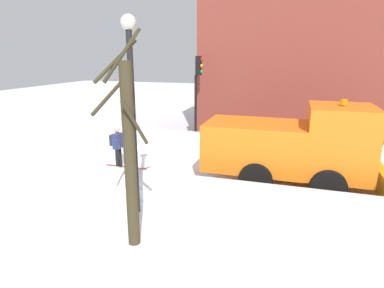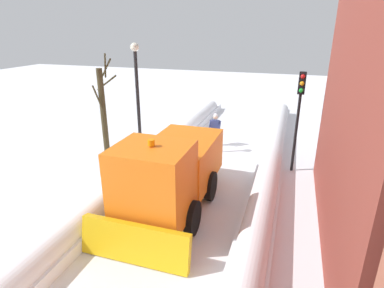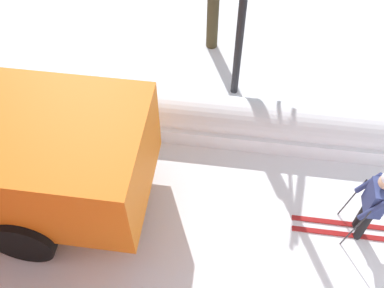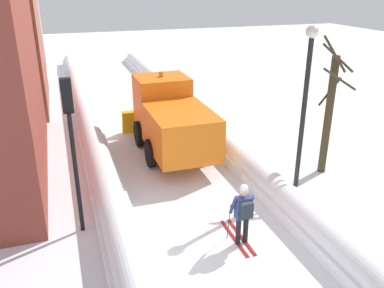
{
  "view_description": "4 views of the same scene",
  "coord_description": "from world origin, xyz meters",
  "px_view_note": "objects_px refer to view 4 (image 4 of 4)",
  "views": [
    {
      "loc": [
        11.57,
        6.72,
        4.44
      ],
      "look_at": [
        0.71,
        3.32,
        1.31
      ],
      "focal_mm": 30.12,
      "sensor_mm": 36.0,
      "label": 1
    },
    {
      "loc": [
        -3.21,
        15.87,
        6.1
      ],
      "look_at": [
        0.97,
        2.91,
        1.02
      ],
      "focal_mm": 29.32,
      "sensor_mm": 36.0,
      "label": 2
    },
    {
      "loc": [
        -3.55,
        2.58,
        7.3
      ],
      "look_at": [
        1.33,
        3.24,
        1.02
      ],
      "focal_mm": 41.69,
      "sensor_mm": 36.0,
      "label": 3
    },
    {
      "loc": [
        -3.69,
        -8.22,
        6.74
      ],
      "look_at": [
        0.2,
        3.37,
        1.74
      ],
      "focal_mm": 37.82,
      "sensor_mm": 36.0,
      "label": 4
    }
  ],
  "objects_px": {
    "plow_truck": "(171,118)",
    "street_lamp": "(306,90)",
    "traffic_light_pole": "(71,128)",
    "skier": "(243,212)",
    "bare_tree_near": "(329,113)"
  },
  "relations": [
    {
      "from": "plow_truck",
      "to": "traffic_light_pole",
      "type": "xyz_separation_m",
      "value": [
        -4.01,
        -4.61,
        1.62
      ]
    },
    {
      "from": "plow_truck",
      "to": "skier",
      "type": "xyz_separation_m",
      "value": [
        0.08,
        -6.76,
        -0.48
      ]
    },
    {
      "from": "skier",
      "to": "bare_tree_near",
      "type": "relative_size",
      "value": 0.36
    },
    {
      "from": "traffic_light_pole",
      "to": "bare_tree_near",
      "type": "height_order",
      "value": "bare_tree_near"
    },
    {
      "from": "skier",
      "to": "street_lamp",
      "type": "xyz_separation_m",
      "value": [
        3.25,
        2.47,
        2.43
      ]
    },
    {
      "from": "plow_truck",
      "to": "street_lamp",
      "type": "height_order",
      "value": "street_lamp"
    },
    {
      "from": "street_lamp",
      "to": "plow_truck",
      "type": "bearing_deg",
      "value": 127.81
    },
    {
      "from": "plow_truck",
      "to": "traffic_light_pole",
      "type": "distance_m",
      "value": 6.32
    },
    {
      "from": "plow_truck",
      "to": "bare_tree_near",
      "type": "bearing_deg",
      "value": -36.76
    },
    {
      "from": "skier",
      "to": "traffic_light_pole",
      "type": "relative_size",
      "value": 0.41
    },
    {
      "from": "skier",
      "to": "bare_tree_near",
      "type": "bearing_deg",
      "value": 33.3
    },
    {
      "from": "plow_truck",
      "to": "street_lamp",
      "type": "distance_m",
      "value": 5.77
    },
    {
      "from": "street_lamp",
      "to": "bare_tree_near",
      "type": "height_order",
      "value": "street_lamp"
    },
    {
      "from": "plow_truck",
      "to": "traffic_light_pole",
      "type": "bearing_deg",
      "value": -131.02
    },
    {
      "from": "plow_truck",
      "to": "bare_tree_near",
      "type": "xyz_separation_m",
      "value": [
        4.85,
        -3.62,
        0.85
      ]
    }
  ]
}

